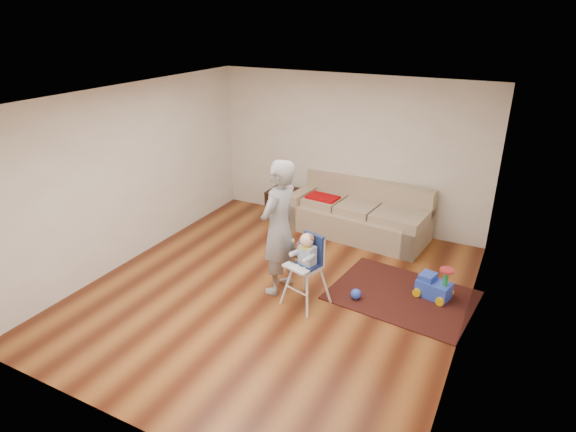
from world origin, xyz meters
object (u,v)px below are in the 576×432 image
at_px(ride_on_toy, 435,281).
at_px(sofa, 358,210).
at_px(side_table, 284,204).
at_px(adult, 279,228).
at_px(toy_ball, 356,294).
at_px(high_chair, 306,271).

bearing_deg(ride_on_toy, sofa, 152.09).
height_order(side_table, adult, adult).
relative_size(ride_on_toy, adult, 0.25).
bearing_deg(toy_ball, side_table, 136.61).
distance_m(toy_ball, high_chair, 0.81).
bearing_deg(toy_ball, adult, -167.71).
height_order(toy_ball, adult, adult).
relative_size(ride_on_toy, toy_ball, 3.28).
bearing_deg(side_table, adult, -63.73).
bearing_deg(ride_on_toy, toy_ball, -135.73).
distance_m(side_table, adult, 2.68).
height_order(ride_on_toy, adult, adult).
bearing_deg(sofa, ride_on_toy, -35.74).
height_order(sofa, ride_on_toy, sofa).
bearing_deg(ride_on_toy, adult, -144.92).
relative_size(side_table, ride_on_toy, 1.13).
xyz_separation_m(side_table, adult, (1.15, -2.33, 0.68)).
distance_m(ride_on_toy, high_chair, 1.79).
xyz_separation_m(side_table, high_chair, (1.64, -2.48, 0.23)).
height_order(ride_on_toy, high_chair, high_chair).
relative_size(sofa, adult, 1.30).
xyz_separation_m(ride_on_toy, toy_ball, (-0.93, -0.55, -0.17)).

